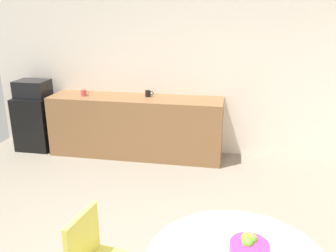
{
  "coord_description": "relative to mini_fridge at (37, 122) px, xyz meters",
  "views": [
    {
      "loc": [
        0.79,
        -2.28,
        2.15
      ],
      "look_at": [
        0.12,
        1.28,
        0.95
      ],
      "focal_mm": 38.17,
      "sensor_mm": 36.0,
      "label": 1
    }
  ],
  "objects": [
    {
      "name": "wall_back",
      "position": [
        2.26,
        0.35,
        0.88
      ],
      "size": [
        6.0,
        0.1,
        2.6
      ],
      "primitive_type": "cube",
      "color": "silver",
      "rests_on": "ground_plane"
    },
    {
      "name": "counter_block",
      "position": [
        1.64,
        0.0,
        0.03
      ],
      "size": [
        2.58,
        0.6,
        0.9
      ],
      "primitive_type": "cube",
      "color": "brown",
      "rests_on": "ground_plane"
    },
    {
      "name": "mini_fridge",
      "position": [
        0.0,
        0.0,
        0.0
      ],
      "size": [
        0.54,
        0.54,
        0.84
      ],
      "primitive_type": "cube",
      "color": "black",
      "rests_on": "ground_plane"
    },
    {
      "name": "microwave",
      "position": [
        0.0,
        0.0,
        0.55
      ],
      "size": [
        0.48,
        0.38,
        0.26
      ],
      "primitive_type": "cube",
      "color": "black",
      "rests_on": "mini_fridge"
    },
    {
      "name": "fruit_bowl",
      "position": [
        3.2,
        -3.06,
        0.37
      ],
      "size": [
        0.24,
        0.24,
        0.11
      ],
      "color": "#D8338C",
      "rests_on": "round_table"
    },
    {
      "name": "mug_white",
      "position": [
        1.81,
        0.09,
        0.53
      ],
      "size": [
        0.13,
        0.08,
        0.09
      ],
      "color": "black",
      "rests_on": "counter_block"
    },
    {
      "name": "mug_green",
      "position": [
        0.86,
        -0.05,
        0.53
      ],
      "size": [
        0.13,
        0.08,
        0.09
      ],
      "color": "#D84C4C",
      "rests_on": "counter_block"
    }
  ]
}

